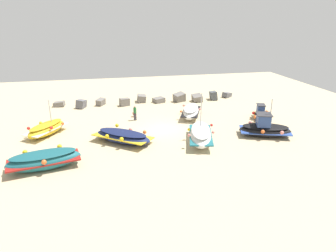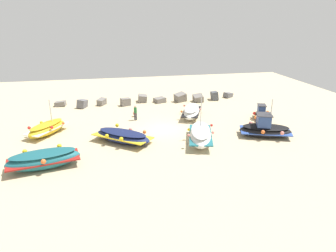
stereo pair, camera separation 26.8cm
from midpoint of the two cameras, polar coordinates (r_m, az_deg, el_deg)
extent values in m
plane|color=#C6B289|center=(28.95, -0.62, -0.60)|extent=(53.84, 53.84, 0.00)
ellipsoid|color=black|center=(32.84, 17.69, 1.64)|extent=(2.27, 3.59, 0.77)
cube|color=gold|center=(32.83, 17.70, 1.70)|extent=(2.25, 3.47, 0.11)
ellipsoid|color=black|center=(32.75, 17.75, 2.15)|extent=(1.98, 3.15, 0.16)
cube|color=#2D4784|center=(33.15, 17.68, 3.17)|extent=(1.02, 1.21, 0.76)
cube|color=#333338|center=(33.04, 17.75, 3.84)|extent=(1.18, 1.40, 0.06)
sphere|color=orange|center=(31.82, 16.68, 1.60)|extent=(0.34, 0.34, 0.34)
sphere|color=orange|center=(32.63, 19.07, 1.79)|extent=(0.34, 0.34, 0.34)
sphere|color=red|center=(32.91, 16.42, 2.35)|extent=(0.34, 0.34, 0.34)
sphere|color=orange|center=(33.72, 18.74, 2.52)|extent=(0.34, 0.34, 0.34)
ellipsoid|color=navy|center=(26.17, -8.36, -2.03)|extent=(5.53, 5.04, 1.12)
cube|color=gold|center=(26.15, -8.37, -1.93)|extent=(5.38, 4.92, 0.26)
ellipsoid|color=#151E45|center=(26.02, -8.40, -1.22)|extent=(4.84, 4.39, 0.30)
sphere|color=yellow|center=(27.77, -9.45, 0.14)|extent=(0.33, 0.33, 0.33)
sphere|color=yellow|center=(25.53, -11.34, -1.90)|extent=(0.33, 0.33, 0.33)
sphere|color=#EA7F75|center=(27.02, -6.90, -0.67)|extent=(0.33, 0.33, 0.33)
sphere|color=yellow|center=(24.70, -8.63, -2.47)|extent=(0.33, 0.33, 0.33)
sphere|color=orange|center=(26.27, -4.22, -1.15)|extent=(0.33, 0.33, 0.33)
ellipsoid|color=white|center=(32.38, 4.75, 2.67)|extent=(3.22, 4.71, 1.13)
cube|color=black|center=(32.36, 4.75, 2.76)|extent=(3.22, 4.57, 0.09)
ellipsoid|color=beige|center=(32.24, 4.77, 3.47)|extent=(2.83, 4.15, 0.18)
sphere|color=orange|center=(31.41, 2.86, 2.79)|extent=(0.25, 0.25, 0.25)
sphere|color=#EA7F75|center=(32.18, 6.43, 3.24)|extent=(0.25, 0.25, 0.25)
sphere|color=#EA7F75|center=(33.34, 3.36, 3.94)|extent=(0.25, 0.25, 0.25)
ellipsoid|color=black|center=(28.50, 18.38, -0.96)|extent=(5.00, 3.33, 1.10)
cube|color=#2D4C9E|center=(28.48, 18.39, -0.87)|extent=(4.83, 3.28, 0.21)
ellipsoid|color=black|center=(28.36, 18.47, -0.18)|extent=(4.38, 2.89, 0.26)
cube|color=#2D4784|center=(28.12, 18.11, 1.02)|extent=(1.49, 1.56, 1.07)
cube|color=#333338|center=(27.95, 18.24, 2.11)|extent=(1.73, 1.82, 0.06)
cylinder|color=#B7B7BC|center=(28.01, 19.38, 2.37)|extent=(0.08, 0.08, 2.53)
sphere|color=#EA7F75|center=(27.69, 21.28, -1.28)|extent=(0.34, 0.34, 0.34)
sphere|color=orange|center=(29.42, 18.90, 0.51)|extent=(0.34, 0.34, 0.34)
sphere|color=orange|center=(27.34, 17.99, -1.10)|extent=(0.34, 0.34, 0.34)
sphere|color=#EA7F75|center=(29.16, 15.77, 0.55)|extent=(0.34, 0.34, 0.34)
ellipsoid|color=white|center=(25.95, 6.52, -1.81)|extent=(3.14, 5.36, 1.24)
cube|color=#1E6670|center=(25.93, 6.52, -1.68)|extent=(3.15, 5.18, 0.12)
ellipsoid|color=beige|center=(25.76, 6.56, -0.75)|extent=(2.76, 4.71, 0.21)
cylinder|color=#B7B7BC|center=(26.00, 6.64, 3.09)|extent=(0.08, 0.08, 2.94)
sphere|color=red|center=(27.08, 8.61, 0.14)|extent=(0.25, 0.25, 0.25)
sphere|color=yellow|center=(26.21, 4.29, -0.69)|extent=(0.25, 0.25, 0.25)
sphere|color=#EA7F75|center=(25.43, 8.88, -1.23)|extent=(0.25, 0.25, 0.25)
sphere|color=#EA7F75|center=(24.50, 4.29, -1.79)|extent=(0.25, 0.25, 0.25)
ellipsoid|color=#1E6670|center=(23.19, -22.39, -6.08)|extent=(5.36, 2.81, 1.31)
cube|color=maroon|center=(23.16, -22.41, -5.94)|extent=(5.16, 2.78, 0.19)
ellipsoid|color=#1A565F|center=(22.98, -22.56, -4.93)|extent=(4.71, 2.43, 0.27)
sphere|color=yellow|center=(24.00, -25.44, -4.46)|extent=(0.35, 0.35, 0.35)
sphere|color=orange|center=(22.11, -22.42, -6.31)|extent=(0.35, 0.35, 0.35)
sphere|color=yellow|center=(23.93, -19.79, -3.64)|extent=(0.35, 0.35, 0.35)
ellipsoid|color=gold|center=(29.65, -21.90, -0.52)|extent=(3.78, 4.51, 1.12)
cube|color=white|center=(29.63, -21.92, -0.43)|extent=(3.71, 4.38, 0.16)
ellipsoid|color=gold|center=(29.51, -22.01, 0.28)|extent=(3.30, 3.95, 0.23)
cylinder|color=#B7B7BC|center=(29.68, -21.33, 2.76)|extent=(0.08, 0.08, 2.06)
sphere|color=orange|center=(29.68, -19.18, 0.52)|extent=(0.29, 0.29, 0.29)
sphere|color=yellow|center=(30.43, -22.84, 0.59)|extent=(0.29, 0.29, 0.29)
sphere|color=red|center=(28.63, -21.11, -0.25)|extent=(0.29, 0.29, 0.29)
sphere|color=red|center=(29.47, -24.81, -0.32)|extent=(0.29, 0.29, 0.29)
cylinder|color=#2D2D38|center=(31.54, -6.13, 1.83)|extent=(0.14, 0.14, 0.80)
cylinder|color=#2D2D38|center=(31.51, -5.84, 1.83)|extent=(0.14, 0.14, 0.80)
cylinder|color=#236B33|center=(31.32, -6.03, 3.02)|extent=(0.32, 0.32, 0.57)
sphere|color=tan|center=(31.21, -6.06, 3.71)|extent=(0.22, 0.22, 0.22)
cube|color=slate|center=(38.78, -19.72, 4.04)|extent=(1.33, 1.25, 0.73)
cube|color=slate|center=(37.12, -15.88, 4.12)|extent=(1.40, 1.44, 1.18)
cube|color=slate|center=(37.72, -12.38, 4.52)|extent=(1.25, 1.45, 0.96)
cube|color=slate|center=(36.94, -7.93, 4.58)|extent=(1.34, 1.11, 0.96)
cube|color=slate|center=(38.41, -4.70, 5.28)|extent=(1.24, 1.46, 1.02)
cube|color=slate|center=(38.11, -1.40, 5.00)|extent=(1.65, 1.58, 0.69)
cube|color=slate|center=(38.41, 2.57, 5.46)|extent=(1.74, 1.65, 1.39)
cube|color=slate|center=(38.56, 5.97, 5.28)|extent=(1.27, 1.36, 1.20)
cube|color=#4C5156|center=(39.69, 9.06, 5.74)|extent=(0.98, 1.40, 1.26)
cube|color=slate|center=(41.34, 11.61, 5.83)|extent=(1.58, 1.42, 0.86)
cylinder|color=#3F3F42|center=(32.77, -6.11, 1.94)|extent=(0.08, 0.08, 0.15)
sphere|color=#EA7F75|center=(32.68, -6.13, 2.44)|extent=(0.45, 0.45, 0.45)
camera|label=1|loc=(0.13, -89.72, 0.10)|focal=31.85mm
camera|label=2|loc=(0.13, 90.28, -0.10)|focal=31.85mm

